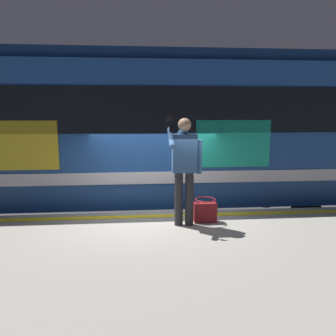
# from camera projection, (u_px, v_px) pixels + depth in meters

# --- Properties ---
(ground_plane) EXTENTS (23.60, 23.60, 0.00)m
(ground_plane) POSITION_uv_depth(u_px,v_px,m) (155.00, 262.00, 6.79)
(ground_plane) COLOR #3D3D3F
(platform) EXTENTS (15.57, 4.38, 1.03)m
(platform) POSITION_uv_depth(u_px,v_px,m) (164.00, 296.00, 4.55)
(platform) COLOR #9E998E
(platform) RESTS_ON ground
(safety_line) EXTENTS (15.26, 0.16, 0.01)m
(safety_line) POSITION_uv_depth(u_px,v_px,m) (156.00, 216.00, 6.32)
(safety_line) COLOR yellow
(safety_line) RESTS_ON platform
(track_rail_near) EXTENTS (20.24, 0.08, 0.16)m
(track_rail_near) POSITION_uv_depth(u_px,v_px,m) (153.00, 237.00, 7.90)
(track_rail_near) COLOR slate
(track_rail_near) RESTS_ON ground
(track_rail_far) EXTENTS (20.24, 0.08, 0.16)m
(track_rail_far) POSITION_uv_depth(u_px,v_px,m) (150.00, 218.00, 9.31)
(track_rail_far) COLOR slate
(track_rail_far) RESTS_ON ground
(train_carriage) EXTENTS (12.03, 3.00, 4.02)m
(train_carriage) POSITION_uv_depth(u_px,v_px,m) (130.00, 128.00, 8.16)
(train_carriage) COLOR #1E478C
(train_carriage) RESTS_ON ground
(passenger) EXTENTS (0.57, 0.55, 1.81)m
(passenger) POSITION_uv_depth(u_px,v_px,m) (184.00, 163.00, 5.69)
(passenger) COLOR #262628
(passenger) RESTS_ON platform
(handbag) EXTENTS (0.40, 0.36, 0.41)m
(handbag) POSITION_uv_depth(u_px,v_px,m) (205.00, 211.00, 5.97)
(handbag) COLOR maroon
(handbag) RESTS_ON platform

